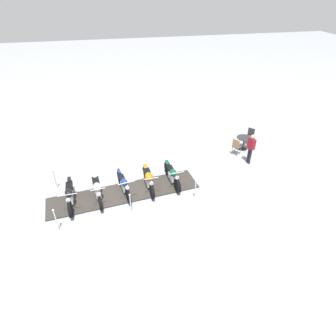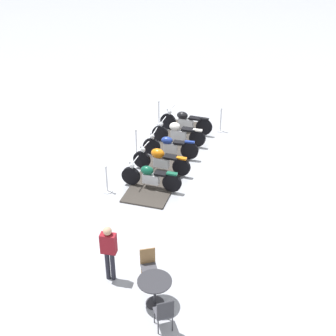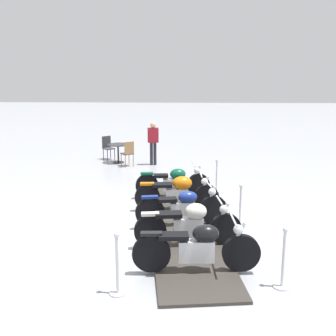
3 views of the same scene
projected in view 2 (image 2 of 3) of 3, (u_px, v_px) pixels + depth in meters
name	position (u px, v px, depth m)	size (l,w,h in m)	color
ground_plane	(170.00, 158.00, 18.01)	(80.00, 80.00, 0.00)	#A8AAB2
display_platform	(170.00, 157.00, 18.00)	(6.87, 1.49, 0.06)	#38332D
motorcycle_black	(185.00, 121.00, 19.69)	(0.76, 2.31, 1.01)	black
motorcycle_cream	(178.00, 133.00, 18.72)	(0.61, 2.23, 0.98)	black
motorcycle_navy	(169.00, 146.00, 17.76)	(0.73, 2.16, 1.00)	black
motorcycle_copper	(161.00, 160.00, 16.79)	(0.67, 2.21, 0.97)	black
motorcycle_forest	(150.00, 177.00, 15.84)	(0.71, 2.15, 0.97)	black
stanchion_right_front	(159.00, 116.00, 20.59)	(0.30, 0.30, 1.09)	silver
stanchion_right_mid	(136.00, 145.00, 18.19)	(0.33, 0.33, 1.03)	silver
stanchion_left_front	(221.00, 123.00, 19.89)	(0.28, 0.28, 1.08)	silver
stanchion_right_rear	(107.00, 184.00, 15.78)	(0.35, 0.35, 1.01)	silver
cafe_table	(155.00, 286.00, 11.23)	(0.84, 0.84, 0.75)	#2D2D33
cafe_chair_near_table	(148.00, 264.00, 11.93)	(0.56, 0.56, 0.98)	olive
cafe_chair_across_table	(164.00, 312.00, 10.55)	(0.56, 0.56, 0.97)	#2D2D33
bystander_person	(109.00, 249.00, 11.77)	(0.30, 0.44, 1.68)	#23232D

